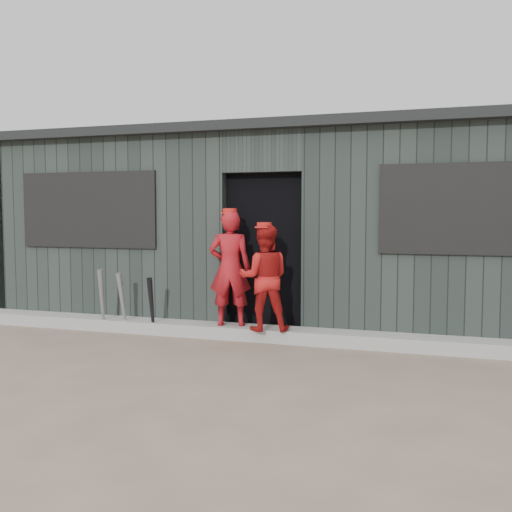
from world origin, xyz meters
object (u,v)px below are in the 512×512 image
(bat_mid, at_px, (122,302))
(player_red_right, at_px, (264,278))
(bat_left, at_px, (102,300))
(dugout, at_px, (291,228))
(bat_right, at_px, (152,306))
(player_red_left, at_px, (230,268))
(player_grey_back, at_px, (304,289))

(bat_mid, height_order, player_red_right, player_red_right)
(bat_left, relative_size, dugout, 0.10)
(bat_left, relative_size, bat_right, 1.11)
(player_red_left, distance_m, player_grey_back, 0.99)
(player_red_left, distance_m, player_red_right, 0.51)
(bat_right, relative_size, dugout, 0.09)
(player_red_left, height_order, player_grey_back, player_red_left)
(player_red_left, relative_size, player_grey_back, 1.26)
(bat_right, xyz_separation_m, player_red_left, (0.96, 0.17, 0.48))
(bat_mid, relative_size, player_grey_back, 0.70)
(bat_mid, relative_size, player_red_right, 0.63)
(player_red_left, bearing_deg, player_red_right, 147.95)
(bat_left, distance_m, bat_right, 0.69)
(bat_left, relative_size, player_red_right, 0.67)
(player_grey_back, bearing_deg, dugout, -56.52)
(bat_mid, bearing_deg, dugout, 46.68)
(bat_mid, xyz_separation_m, player_grey_back, (2.18, 0.66, 0.17))
(bat_left, xyz_separation_m, dugout, (1.99, 1.87, 0.88))
(bat_right, bearing_deg, player_grey_back, 21.63)
(bat_right, xyz_separation_m, player_grey_back, (1.76, 0.70, 0.19))
(bat_left, distance_m, player_red_right, 2.16)
(bat_left, relative_size, player_grey_back, 0.74)
(bat_left, relative_size, player_red_left, 0.59)
(bat_right, height_order, player_grey_back, player_grey_back)
(bat_mid, bearing_deg, player_red_left, 5.68)
(bat_right, xyz_separation_m, dugout, (1.30, 1.86, 0.92))
(bat_left, xyz_separation_m, bat_mid, (0.26, 0.05, -0.02))
(player_red_left, height_order, player_red_right, player_red_left)
(bat_left, height_order, player_red_left, player_red_left)
(bat_mid, bearing_deg, player_grey_back, 16.88)
(player_red_left, xyz_separation_m, player_grey_back, (0.79, 0.52, -0.29))
(bat_right, distance_m, player_grey_back, 1.90)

